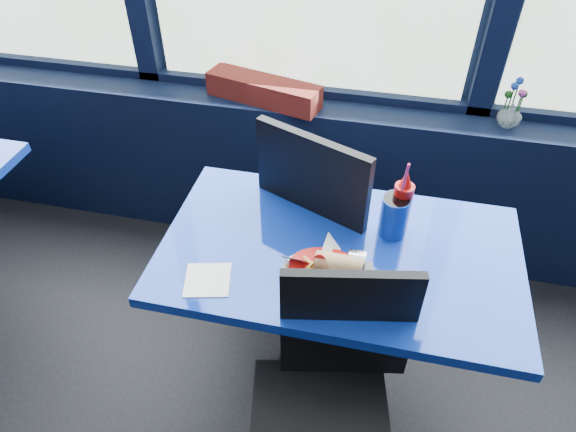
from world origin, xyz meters
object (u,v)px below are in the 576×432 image
object	(u,v)px
chair_near_back	(302,213)
soda_cup	(394,215)
ketchup_bottle	(402,204)
flower_vase	(511,112)
near_table	(336,285)
food_basket	(327,270)
planter_box	(264,90)
chair_near_front	(331,388)

from	to	relation	value
chair_near_back	soda_cup	xyz separation A→B (m)	(0.35, -0.19, 0.23)
soda_cup	ketchup_bottle	bearing A→B (deg)	56.46
flower_vase	near_table	bearing A→B (deg)	-125.07
chair_near_back	food_basket	world-z (taller)	chair_near_back
planter_box	flower_vase	bearing A→B (deg)	15.45
near_table	planter_box	size ratio (longest dim) A/B	2.23
chair_near_front	flower_vase	bearing A→B (deg)	54.85
food_basket	soda_cup	distance (m)	0.32
food_basket	planter_box	bearing A→B (deg)	139.73
chair_near_front	flower_vase	distance (m)	1.40
chair_near_front	planter_box	bearing A→B (deg)	102.07
near_table	flower_vase	xyz separation A→B (m)	(0.60, 0.85, 0.30)
chair_near_front	flower_vase	xyz separation A→B (m)	(0.56, 1.24, 0.33)
ketchup_bottle	soda_cup	size ratio (longest dim) A/B	0.77
chair_near_back	near_table	bearing A→B (deg)	144.26
chair_near_front	soda_cup	size ratio (longest dim) A/B	2.90
near_table	flower_vase	world-z (taller)	flower_vase
planter_box	flower_vase	distance (m)	1.08
chair_near_back	flower_vase	xyz separation A→B (m)	(0.79, 0.54, 0.26)
near_table	flower_vase	size ratio (longest dim) A/B	5.52
chair_near_back	flower_vase	distance (m)	0.99
chair_near_back	food_basket	xyz separation A→B (m)	(0.16, -0.44, 0.18)
near_table	ketchup_bottle	bearing A→B (deg)	39.54
near_table	food_basket	bearing A→B (deg)	-100.82
chair_near_front	flower_vase	size ratio (longest dim) A/B	4.31
chair_near_back	food_basket	distance (m)	0.51
chair_near_back	soda_cup	world-z (taller)	soda_cup
chair_near_front	soda_cup	xyz separation A→B (m)	(0.12, 0.51, 0.29)
flower_vase	chair_near_back	bearing A→B (deg)	-145.72
flower_vase	ketchup_bottle	world-z (taller)	flower_vase
ketchup_bottle	soda_cup	distance (m)	0.04
chair_near_front	flower_vase	world-z (taller)	flower_vase
ketchup_bottle	soda_cup	xyz separation A→B (m)	(-0.02, -0.03, -0.03)
ketchup_bottle	soda_cup	bearing A→B (deg)	-123.54
chair_near_front	chair_near_back	bearing A→B (deg)	97.23
near_table	planter_box	distance (m)	1.00
planter_box	ketchup_bottle	xyz separation A→B (m)	(0.66, -0.69, 0.01)
chair_near_back	flower_vase	bearing A→B (deg)	-122.46
chair_near_front	chair_near_back	distance (m)	0.74
ketchup_bottle	planter_box	bearing A→B (deg)	133.89
flower_vase	food_basket	distance (m)	1.17
planter_box	ketchup_bottle	world-z (taller)	ketchup_bottle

